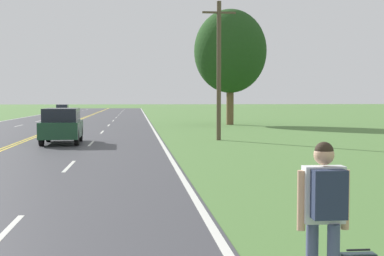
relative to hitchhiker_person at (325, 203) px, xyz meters
The scene contains 5 objects.
hitchhiker_person is the anchor object (origin of this frame).
utility_pole_midground 23.04m from the hitchhiker_person, 83.99° to the left, with size 1.80×0.24×7.44m.
tree_mid_treeline 40.14m from the hitchhiker_person, 81.34° to the left, with size 6.16×6.16×9.81m.
car_dark_green_suv_mid_near 22.09m from the hitchhiker_person, 105.04° to the left, with size 1.97×4.18×1.76m.
car_white_sedan_mid_far 74.89m from the hitchhiker_person, 99.71° to the left, with size 1.95×4.21×1.36m.
Camera 1 is at (5.83, -1.42, 2.26)m, focal length 50.00 mm.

